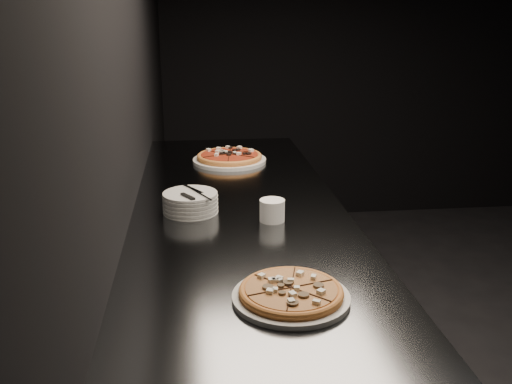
{
  "coord_description": "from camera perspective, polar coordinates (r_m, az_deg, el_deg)",
  "views": [
    {
      "loc": [
        -2.28,
        -1.79,
        1.59
      ],
      "look_at": [
        -2.08,
        0.01,
        1.01
      ],
      "focal_mm": 40.0,
      "sensor_mm": 36.0,
      "label": 1
    }
  ],
  "objects": [
    {
      "name": "wall_left",
      "position": [
        1.81,
        -13.54,
        11.37
      ],
      "size": [
        0.02,
        5.0,
        2.8
      ],
      "primitive_type": "cube",
      "color": "black",
      "rests_on": "floor"
    },
    {
      "name": "wall_back",
      "position": [
        4.86,
        22.31,
        14.3
      ],
      "size": [
        5.0,
        0.02,
        2.8
      ],
      "primitive_type": "cube",
      "color": "black",
      "rests_on": "floor"
    },
    {
      "name": "counter",
      "position": [
        2.12,
        -1.35,
        -14.32
      ],
      "size": [
        0.74,
        2.44,
        0.92
      ],
      "color": "#56595D",
      "rests_on": "floor"
    },
    {
      "name": "pizza_mushroom",
      "position": [
        1.39,
        3.52,
        -10.08
      ],
      "size": [
        0.31,
        0.31,
        0.03
      ],
      "rotation": [
        0.0,
        0.0,
        0.27
      ],
      "color": "silver",
      "rests_on": "counter"
    },
    {
      "name": "pizza_tomato",
      "position": [
        2.62,
        -2.67,
        3.45
      ],
      "size": [
        0.39,
        0.39,
        0.04
      ],
      "rotation": [
        0.0,
        0.0,
        0.41
      ],
      "color": "silver",
      "rests_on": "counter"
    },
    {
      "name": "plate_stack",
      "position": [
        1.97,
        -6.58,
        -1.04
      ],
      "size": [
        0.19,
        0.19,
        0.07
      ],
      "color": "silver",
      "rests_on": "counter"
    },
    {
      "name": "cutlery",
      "position": [
        1.95,
        -6.39,
        -0.12
      ],
      "size": [
        0.09,
        0.19,
        0.01
      ],
      "rotation": [
        0.0,
        0.0,
        0.55
      ],
      "color": "#BABDC1",
      "rests_on": "plate_stack"
    },
    {
      "name": "ramekin",
      "position": [
        1.88,
        1.63,
        -1.78
      ],
      "size": [
        0.08,
        0.08,
        0.07
      ],
      "color": "white",
      "rests_on": "counter"
    }
  ]
}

